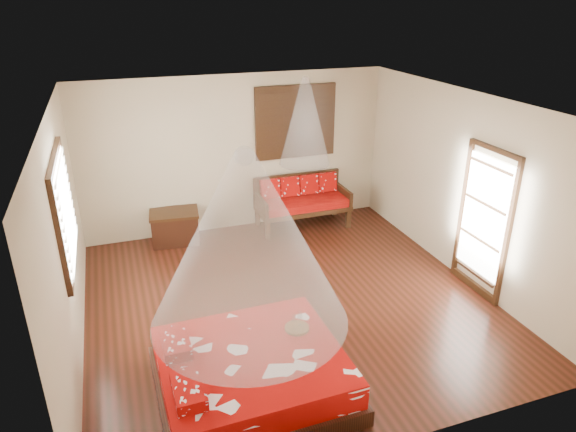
# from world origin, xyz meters

# --- Properties ---
(room) EXTENTS (5.54, 5.54, 2.84)m
(room) POSITION_xyz_m (0.00, 0.00, 1.40)
(room) COLOR black
(room) RESTS_ON ground
(bed) EXTENTS (2.04, 1.85, 0.63)m
(bed) POSITION_xyz_m (-0.99, -1.60, 0.25)
(bed) COLOR black
(bed) RESTS_ON floor
(daybed) EXTENTS (1.70, 0.75, 0.94)m
(daybed) POSITION_xyz_m (1.11, 2.38, 0.52)
(daybed) COLOR black
(daybed) RESTS_ON floor
(storage_chest) EXTENTS (0.89, 0.69, 0.57)m
(storage_chest) POSITION_xyz_m (-1.23, 2.45, 0.29)
(storage_chest) COLOR black
(storage_chest) RESTS_ON floor
(shutter_panel) EXTENTS (1.52, 0.06, 1.32)m
(shutter_panel) POSITION_xyz_m (1.11, 2.72, 1.90)
(shutter_panel) COLOR black
(shutter_panel) RESTS_ON wall_back
(window_left) EXTENTS (0.10, 1.74, 1.34)m
(window_left) POSITION_xyz_m (-2.71, 0.20, 1.70)
(window_left) COLOR black
(window_left) RESTS_ON wall_left
(glazed_door) EXTENTS (0.08, 1.02, 2.16)m
(glazed_door) POSITION_xyz_m (2.72, -0.60, 1.07)
(glazed_door) COLOR black
(glazed_door) RESTS_ON floor
(wine_tray) EXTENTS (0.28, 0.28, 0.23)m
(wine_tray) POSITION_xyz_m (-0.36, -1.34, 0.56)
(wine_tray) COLOR brown
(wine_tray) RESTS_ON bed
(mosquito_net_main) EXTENTS (2.01, 2.01, 1.80)m
(mosquito_net_main) POSITION_xyz_m (-0.98, -1.60, 1.85)
(mosquito_net_main) COLOR white
(mosquito_net_main) RESTS_ON ceiling
(mosquito_net_daybed) EXTENTS (0.90, 0.90, 1.50)m
(mosquito_net_daybed) POSITION_xyz_m (1.11, 2.25, 2.00)
(mosquito_net_daybed) COLOR white
(mosquito_net_daybed) RESTS_ON ceiling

